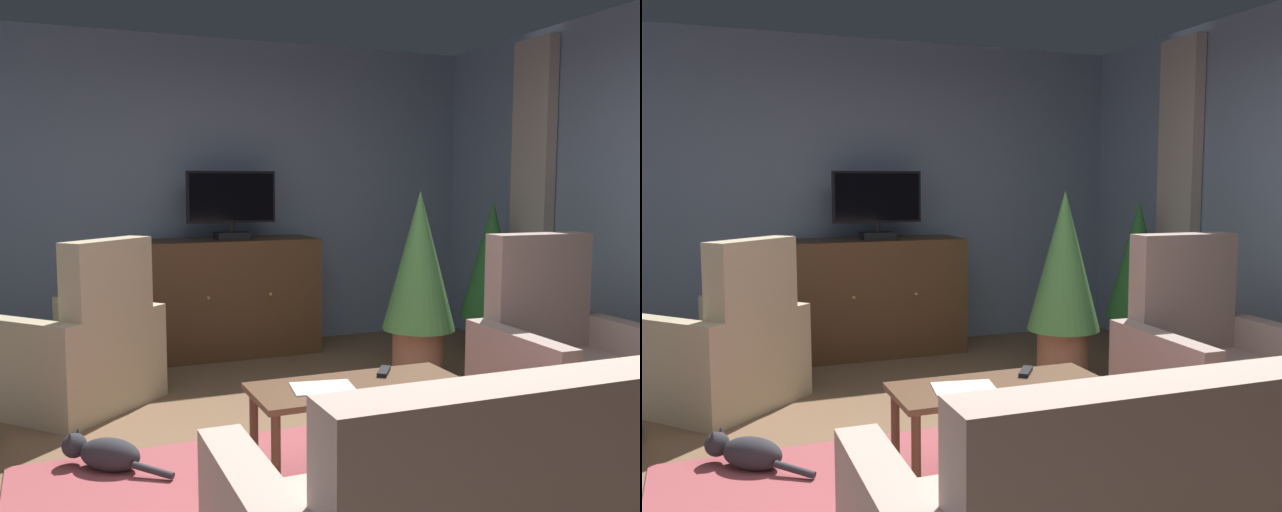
% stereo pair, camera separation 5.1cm
% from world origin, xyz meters
% --- Properties ---
extents(ground_plane, '(5.63, 6.74, 0.04)m').
position_xyz_m(ground_plane, '(0.00, 0.00, -0.02)').
color(ground_plane, brown).
extents(wall_back, '(5.63, 0.10, 2.69)m').
position_xyz_m(wall_back, '(0.00, 3.12, 1.34)').
color(wall_back, slate).
rests_on(wall_back, ground_plane).
extents(curtain_panel_far, '(0.10, 0.44, 2.26)m').
position_xyz_m(curtain_panel_far, '(2.46, 1.77, 1.48)').
color(curtain_panel_far, '#B2A393').
extents(rug_central, '(2.32, 1.74, 0.01)m').
position_xyz_m(rug_central, '(-0.35, -0.03, 0.01)').
color(rug_central, '#9E474C').
rests_on(rug_central, ground_plane).
extents(tv_cabinet, '(1.44, 0.58, 0.98)m').
position_xyz_m(tv_cabinet, '(0.16, 2.77, 0.47)').
color(tv_cabinet, '#352315').
rests_on(tv_cabinet, ground_plane).
extents(television, '(0.74, 0.20, 0.57)m').
position_xyz_m(television, '(0.16, 2.72, 1.28)').
color(television, black).
rests_on(television, tv_cabinet).
extents(coffee_table, '(1.08, 0.46, 0.46)m').
position_xyz_m(coffee_table, '(0.15, 0.15, 0.40)').
color(coffee_table, brown).
rests_on(coffee_table, ground_plane).
extents(tv_remote, '(0.14, 0.17, 0.02)m').
position_xyz_m(tv_remote, '(0.35, 0.27, 0.47)').
color(tv_remote, black).
rests_on(tv_remote, coffee_table).
extents(folded_newspaper, '(0.33, 0.27, 0.01)m').
position_xyz_m(folded_newspaper, '(-0.05, 0.14, 0.46)').
color(folded_newspaper, silver).
rests_on(folded_newspaper, coffee_table).
extents(armchair_in_far_corner, '(0.96, 0.92, 1.13)m').
position_xyz_m(armchair_in_far_corner, '(1.62, 0.34, 0.34)').
color(armchair_in_far_corner, '#A3897F').
rests_on(armchair_in_far_corner, ground_plane).
extents(armchair_beside_cabinet, '(1.28, 1.28, 1.10)m').
position_xyz_m(armchair_beside_cabinet, '(-1.14, 1.79, 0.34)').
color(armchair_beside_cabinet, tan).
rests_on(armchair_beside_cabinet, ground_plane).
extents(potted_plant_tall_palm_by_window, '(0.52, 0.52, 1.40)m').
position_xyz_m(potted_plant_tall_palm_by_window, '(1.21, 1.42, 0.78)').
color(potted_plant_tall_palm_by_window, '#99664C').
rests_on(potted_plant_tall_palm_by_window, ground_plane).
extents(potted_plant_on_hearth_side, '(0.50, 0.50, 1.31)m').
position_xyz_m(potted_plant_on_hearth_side, '(2.14, 1.85, 0.73)').
color(potted_plant_on_hearth_side, beige).
rests_on(potted_plant_on_hearth_side, ground_plane).
extents(cat, '(0.51, 0.47, 0.19)m').
position_xyz_m(cat, '(-1.04, 0.64, 0.09)').
color(cat, '#2D2D33').
rests_on(cat, ground_plane).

